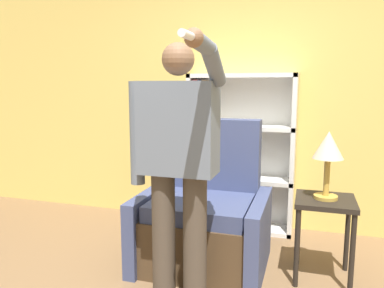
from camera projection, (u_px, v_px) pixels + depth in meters
wall_back at (258, 88)px, 3.70m from camera, size 8.00×0.06×2.80m
bookcase at (233, 154)px, 3.71m from camera, size 1.03×0.28×1.53m
armchair at (205, 219)px, 3.00m from camera, size 0.99×0.83×1.15m
person_standing at (178, 160)px, 2.29m from camera, size 0.62×0.78×1.67m
side_table at (325, 214)px, 2.72m from camera, size 0.42×0.42×0.61m
table_lamp at (328, 150)px, 2.64m from camera, size 0.22×0.22×0.49m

